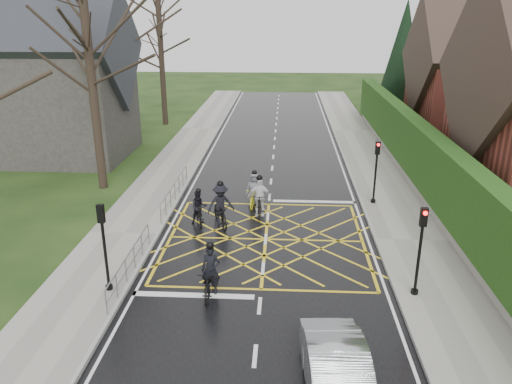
# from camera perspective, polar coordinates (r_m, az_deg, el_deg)

# --- Properties ---
(ground) EXTENTS (120.00, 120.00, 0.00)m
(ground) POSITION_cam_1_polar(r_m,az_deg,el_deg) (20.89, 1.12, -5.43)
(ground) COLOR black
(ground) RESTS_ON ground
(road) EXTENTS (9.00, 80.00, 0.01)m
(road) POSITION_cam_1_polar(r_m,az_deg,el_deg) (20.89, 1.12, -5.42)
(road) COLOR black
(road) RESTS_ON ground
(sidewalk_right) EXTENTS (3.00, 80.00, 0.15)m
(sidewalk_right) POSITION_cam_1_polar(r_m,az_deg,el_deg) (21.52, 17.37, -5.40)
(sidewalk_right) COLOR gray
(sidewalk_right) RESTS_ON ground
(sidewalk_left) EXTENTS (3.00, 80.00, 0.15)m
(sidewalk_left) POSITION_cam_1_polar(r_m,az_deg,el_deg) (21.90, -14.83, -4.69)
(sidewalk_left) COLOR gray
(sidewalk_left) RESTS_ON ground
(stone_wall) EXTENTS (0.50, 38.00, 0.70)m
(stone_wall) POSITION_cam_1_polar(r_m,az_deg,el_deg) (27.24, 18.15, 0.52)
(stone_wall) COLOR slate
(stone_wall) RESTS_ON ground
(hedge) EXTENTS (0.90, 38.00, 2.80)m
(hedge) POSITION_cam_1_polar(r_m,az_deg,el_deg) (26.74, 18.55, 4.05)
(hedge) COLOR #13350E
(hedge) RESTS_ON stone_wall
(house_far) EXTENTS (9.80, 8.80, 10.30)m
(house_far) POSITION_cam_1_polar(r_m,az_deg,el_deg) (39.72, 24.55, 11.58)
(house_far) COLOR maroon
(house_far) RESTS_ON ground
(conifer) EXTENTS (4.60, 4.60, 10.00)m
(conifer) POSITION_cam_1_polar(r_m,az_deg,el_deg) (46.15, 16.41, 14.27)
(conifer) COLOR black
(conifer) RESTS_ON ground
(church) EXTENTS (8.80, 7.80, 11.00)m
(church) POSITION_cam_1_polar(r_m,az_deg,el_deg) (34.22, -21.76, 11.83)
(church) COLOR #2D2B28
(church) RESTS_ON ground
(tree_near) EXTENTS (9.24, 9.24, 11.44)m
(tree_near) POSITION_cam_1_polar(r_m,az_deg,el_deg) (26.70, -18.79, 16.72)
(tree_near) COLOR black
(tree_near) RESTS_ON ground
(tree_mid) EXTENTS (10.08, 10.08, 12.48)m
(tree_mid) POSITION_cam_1_polar(r_m,az_deg,el_deg) (34.55, -15.55, 18.75)
(tree_mid) COLOR black
(tree_mid) RESTS_ON ground
(tree_far) EXTENTS (8.40, 8.40, 10.40)m
(tree_far) POSITION_cam_1_polar(r_m,az_deg,el_deg) (42.10, -10.91, 17.23)
(tree_far) COLOR black
(tree_far) RESTS_ON ground
(railing_south) EXTENTS (0.05, 5.04, 1.03)m
(railing_south) POSITION_cam_1_polar(r_m,az_deg,el_deg) (18.20, -14.24, -7.41)
(railing_south) COLOR slate
(railing_south) RESTS_ON ground
(railing_north) EXTENTS (0.05, 6.04, 1.03)m
(railing_north) POSITION_cam_1_polar(r_m,az_deg,el_deg) (24.86, -9.28, 0.50)
(railing_north) COLOR slate
(railing_north) RESTS_ON ground
(traffic_light_ne) EXTENTS (0.24, 0.31, 3.21)m
(traffic_light_ne) POSITION_cam_1_polar(r_m,az_deg,el_deg) (24.58, 13.51, 2.13)
(traffic_light_ne) COLOR black
(traffic_light_ne) RESTS_ON ground
(traffic_light_se) EXTENTS (0.24, 0.31, 3.21)m
(traffic_light_se) POSITION_cam_1_polar(r_m,az_deg,el_deg) (16.96, 18.17, -6.61)
(traffic_light_se) COLOR black
(traffic_light_se) RESTS_ON ground
(traffic_light_sw) EXTENTS (0.24, 0.31, 3.21)m
(traffic_light_sw) POSITION_cam_1_polar(r_m,az_deg,el_deg) (17.12, -16.89, -6.21)
(traffic_light_sw) COLOR black
(traffic_light_sw) RESTS_ON ground
(cyclist_rear) EXTENTS (0.72, 1.98, 1.91)m
(cyclist_rear) POSITION_cam_1_polar(r_m,az_deg,el_deg) (16.88, -5.20, -9.73)
(cyclist_rear) COLOR black
(cyclist_rear) RESTS_ON ground
(cyclist_back) EXTENTS (0.95, 1.72, 1.66)m
(cyclist_back) POSITION_cam_1_polar(r_m,az_deg,el_deg) (22.29, -6.54, -2.12)
(cyclist_back) COLOR black
(cyclist_back) RESTS_ON ground
(cyclist_mid) EXTENTS (1.44, 2.22, 2.04)m
(cyclist_mid) POSITION_cam_1_polar(r_m,az_deg,el_deg) (22.09, -4.06, -1.92)
(cyclist_mid) COLOR black
(cyclist_mid) RESTS_ON ground
(cyclist_front) EXTENTS (1.08, 1.99, 1.97)m
(cyclist_front) POSITION_cam_1_polar(r_m,az_deg,el_deg) (22.98, 0.38, -1.03)
(cyclist_front) COLOR black
(cyclist_front) RESTS_ON ground
(cyclist_lead) EXTENTS (0.86, 1.91, 1.80)m
(cyclist_lead) POSITION_cam_1_polar(r_m,az_deg,el_deg) (24.20, -0.19, -0.18)
(cyclist_lead) COLOR yellow
(cyclist_lead) RESTS_ON ground
(car) EXTENTS (1.79, 4.34, 1.40)m
(car) POSITION_cam_1_polar(r_m,az_deg,el_deg) (12.88, 9.42, -20.29)
(car) COLOR #B0B3B8
(car) RESTS_ON ground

